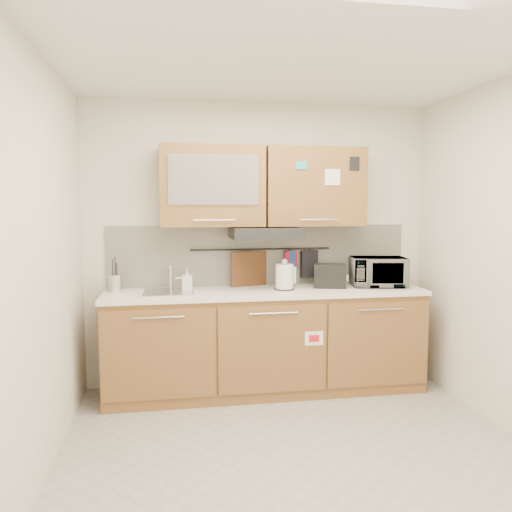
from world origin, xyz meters
name	(u,v)px	position (x,y,z in m)	size (l,w,h in m)	color
floor	(299,455)	(0.00, 0.00, 0.00)	(3.20, 3.20, 0.00)	#9E9993
ceiling	(303,53)	(0.00, 0.00, 2.60)	(3.20, 3.20, 0.00)	white
wall_back	(260,244)	(0.00, 1.50, 1.30)	(3.20, 3.20, 0.00)	silver
wall_left	(37,267)	(-1.60, 0.00, 1.30)	(3.00, 3.00, 0.00)	silver
base_cabinet	(266,347)	(0.00, 1.19, 0.41)	(2.80, 0.64, 0.88)	olive
countertop	(266,292)	(0.00, 1.19, 0.90)	(2.82, 0.62, 0.04)	white
backsplash	(260,255)	(0.00, 1.49, 1.20)	(2.80, 0.02, 0.56)	silver
upper_cabinets	(263,187)	(0.00, 1.32, 1.83)	(1.82, 0.37, 0.70)	olive
range_hood	(265,233)	(0.00, 1.25, 1.42)	(0.60, 0.46, 0.10)	black
sink	(169,292)	(-0.85, 1.21, 0.92)	(0.42, 0.40, 0.26)	silver
utensil_rail	(261,249)	(0.00, 1.45, 1.26)	(0.02, 0.02, 1.30)	black
utensil_crock	(115,283)	(-1.30, 1.29, 1.00)	(0.15, 0.15, 0.31)	silver
kettle	(285,277)	(0.16, 1.18, 1.03)	(0.21, 0.20, 0.28)	white
toaster	(330,275)	(0.59, 1.22, 1.03)	(0.32, 0.24, 0.22)	black
microwave	(378,272)	(1.06, 1.23, 1.05)	(0.49, 0.33, 0.27)	#999999
soap_bottle	(187,279)	(-0.69, 1.29, 1.02)	(0.09, 0.09, 0.20)	#999999
cutting_board	(249,275)	(-0.12, 1.44, 1.02)	(0.35, 0.03, 0.44)	brown
oven_mitt	(289,260)	(0.27, 1.44, 1.15)	(0.11, 0.03, 0.18)	navy
dark_pouch	(309,264)	(0.46, 1.44, 1.11)	(0.16, 0.05, 0.25)	black
pot_holder	(291,259)	(0.28, 1.44, 1.17)	(0.12, 0.02, 0.15)	#AA1626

